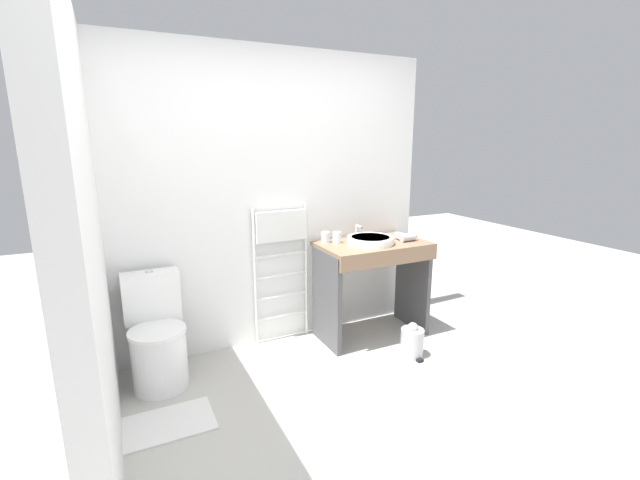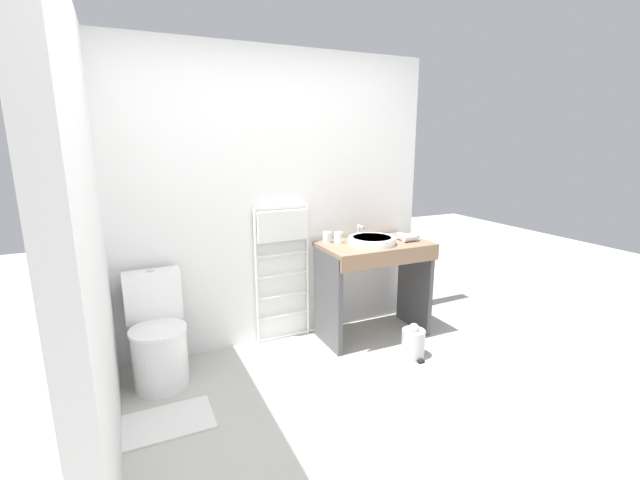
% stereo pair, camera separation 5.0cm
% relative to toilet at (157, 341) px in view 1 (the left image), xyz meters
% --- Properties ---
extents(ground_plane, '(12.00, 12.00, 0.00)m').
position_rel_toilet_xyz_m(ground_plane, '(1.00, -1.28, -0.32)').
color(ground_plane, '#B2AFA8').
extents(wall_back, '(2.80, 0.12, 2.43)m').
position_rel_toilet_xyz_m(wall_back, '(1.00, 0.36, 0.89)').
color(wall_back, white).
rests_on(wall_back, ground_plane).
extents(wall_side, '(0.12, 2.33, 2.43)m').
position_rel_toilet_xyz_m(wall_side, '(-0.34, -0.49, 0.89)').
color(wall_side, white).
rests_on(wall_side, ground_plane).
extents(toilet, '(0.40, 0.52, 0.80)m').
position_rel_toilet_xyz_m(toilet, '(0.00, 0.00, 0.00)').
color(toilet, white).
rests_on(toilet, ground_plane).
extents(towel_radiator, '(0.49, 0.06, 1.18)m').
position_rel_toilet_xyz_m(towel_radiator, '(1.05, 0.25, 0.55)').
color(towel_radiator, white).
rests_on(towel_radiator, ground_plane).
extents(vanity_counter, '(0.94, 0.56, 0.85)m').
position_rel_toilet_xyz_m(vanity_counter, '(1.79, -0.02, 0.25)').
color(vanity_counter, '#84664C').
rests_on(vanity_counter, ground_plane).
extents(sink_basin, '(0.40, 0.40, 0.06)m').
position_rel_toilet_xyz_m(sink_basin, '(1.75, -0.03, 0.56)').
color(sink_basin, white).
rests_on(sink_basin, vanity_counter).
extents(faucet, '(0.02, 0.10, 0.13)m').
position_rel_toilet_xyz_m(faucet, '(1.75, 0.18, 0.61)').
color(faucet, silver).
rests_on(faucet, vanity_counter).
extents(cup_near_wall, '(0.07, 0.07, 0.09)m').
position_rel_toilet_xyz_m(cup_near_wall, '(1.43, 0.18, 0.58)').
color(cup_near_wall, silver).
rests_on(cup_near_wall, vanity_counter).
extents(cup_near_edge, '(0.07, 0.07, 0.09)m').
position_rel_toilet_xyz_m(cup_near_edge, '(1.51, 0.12, 0.58)').
color(cup_near_edge, silver).
rests_on(cup_near_edge, vanity_counter).
extents(hair_dryer, '(0.18, 0.17, 0.07)m').
position_rel_toilet_xyz_m(hair_dryer, '(2.10, -0.08, 0.57)').
color(hair_dryer, '#B7B7BC').
rests_on(hair_dryer, vanity_counter).
extents(trash_bin, '(0.19, 0.22, 0.29)m').
position_rel_toilet_xyz_m(trash_bin, '(1.88, -0.49, -0.20)').
color(trash_bin, '#B7B7BC').
rests_on(trash_bin, ground_plane).
extents(bath_mat, '(0.56, 0.36, 0.01)m').
position_rel_toilet_xyz_m(bath_mat, '(-0.02, -0.53, -0.32)').
color(bath_mat, silver).
rests_on(bath_mat, ground_plane).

